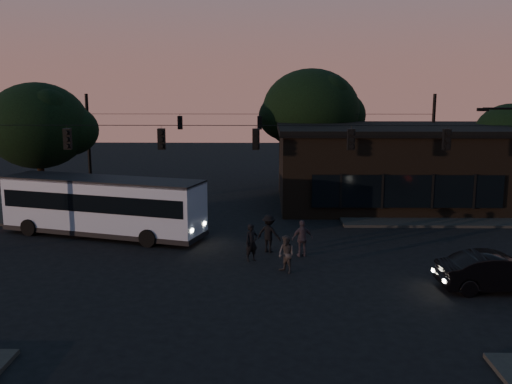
{
  "coord_description": "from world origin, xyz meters",
  "views": [
    {
      "loc": [
        0.46,
        -23.01,
        7.98
      ],
      "look_at": [
        0.0,
        4.0,
        3.0
      ],
      "focal_mm": 40.0,
      "sensor_mm": 36.0,
      "label": 1
    }
  ],
  "objects_px": {
    "pedestrian_a": "(252,242)",
    "pedestrian_c": "(302,238)",
    "building": "(390,165)",
    "car": "(498,272)",
    "pedestrian_b": "(286,254)",
    "pedestrian_d": "(269,233)",
    "bus": "(103,204)"
  },
  "relations": [
    {
      "from": "bus",
      "to": "car",
      "type": "height_order",
      "value": "bus"
    },
    {
      "from": "pedestrian_a",
      "to": "pedestrian_c",
      "type": "distance_m",
      "value": 2.51
    },
    {
      "from": "building",
      "to": "pedestrian_c",
      "type": "bearing_deg",
      "value": -118.11
    },
    {
      "from": "pedestrian_a",
      "to": "pedestrian_c",
      "type": "bearing_deg",
      "value": -16.38
    },
    {
      "from": "car",
      "to": "pedestrian_c",
      "type": "bearing_deg",
      "value": 56.02
    },
    {
      "from": "pedestrian_c",
      "to": "pedestrian_d",
      "type": "relative_size",
      "value": 0.95
    },
    {
      "from": "building",
      "to": "pedestrian_c",
      "type": "xyz_separation_m",
      "value": [
        -6.78,
        -12.69,
        -1.82
      ]
    },
    {
      "from": "pedestrian_b",
      "to": "pedestrian_d",
      "type": "height_order",
      "value": "pedestrian_d"
    },
    {
      "from": "pedestrian_a",
      "to": "bus",
      "type": "bearing_deg",
      "value": 118.07
    },
    {
      "from": "car",
      "to": "pedestrian_b",
      "type": "relative_size",
      "value": 2.8
    },
    {
      "from": "pedestrian_d",
      "to": "car",
      "type": "bearing_deg",
      "value": 174.28
    },
    {
      "from": "building",
      "to": "pedestrian_b",
      "type": "distance_m",
      "value": 17.02
    },
    {
      "from": "pedestrian_c",
      "to": "pedestrian_d",
      "type": "distance_m",
      "value": 1.75
    },
    {
      "from": "pedestrian_a",
      "to": "pedestrian_d",
      "type": "height_order",
      "value": "pedestrian_d"
    },
    {
      "from": "pedestrian_b",
      "to": "pedestrian_c",
      "type": "distance_m",
      "value": 2.55
    },
    {
      "from": "pedestrian_c",
      "to": "bus",
      "type": "bearing_deg",
      "value": -35.38
    },
    {
      "from": "car",
      "to": "pedestrian_c",
      "type": "relative_size",
      "value": 2.6
    },
    {
      "from": "bus",
      "to": "pedestrian_a",
      "type": "height_order",
      "value": "bus"
    },
    {
      "from": "building",
      "to": "pedestrian_a",
      "type": "xyz_separation_m",
      "value": [
        -9.18,
        -13.43,
        -1.83
      ]
    },
    {
      "from": "pedestrian_a",
      "to": "pedestrian_c",
      "type": "relative_size",
      "value": 0.99
    },
    {
      "from": "building",
      "to": "pedestrian_b",
      "type": "bearing_deg",
      "value": -116.8
    },
    {
      "from": "car",
      "to": "pedestrian_d",
      "type": "relative_size",
      "value": 2.47
    },
    {
      "from": "building",
      "to": "bus",
      "type": "height_order",
      "value": "building"
    },
    {
      "from": "building",
      "to": "pedestrian_b",
      "type": "height_order",
      "value": "building"
    },
    {
      "from": "bus",
      "to": "pedestrian_d",
      "type": "xyz_separation_m",
      "value": [
        8.97,
        -2.96,
        -0.84
      ]
    },
    {
      "from": "pedestrian_a",
      "to": "pedestrian_b",
      "type": "height_order",
      "value": "pedestrian_a"
    },
    {
      "from": "building",
      "to": "car",
      "type": "relative_size",
      "value": 3.33
    },
    {
      "from": "building",
      "to": "pedestrian_d",
      "type": "height_order",
      "value": "building"
    },
    {
      "from": "bus",
      "to": "pedestrian_b",
      "type": "distance_m",
      "value": 11.51
    },
    {
      "from": "car",
      "to": "pedestrian_a",
      "type": "bearing_deg",
      "value": 66.25
    },
    {
      "from": "building",
      "to": "pedestrian_c",
      "type": "distance_m",
      "value": 14.5
    },
    {
      "from": "pedestrian_a",
      "to": "car",
      "type": "bearing_deg",
      "value": -54.39
    }
  ]
}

